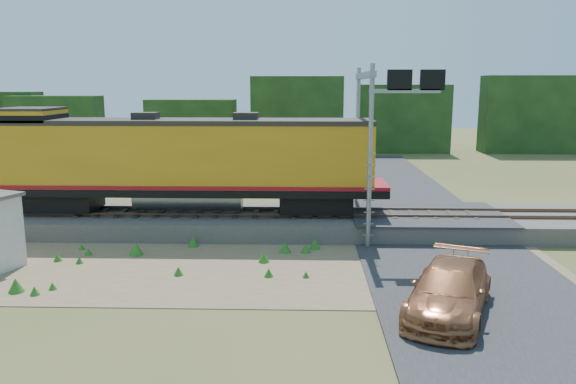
{
  "coord_description": "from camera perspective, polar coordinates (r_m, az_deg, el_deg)",
  "views": [
    {
      "loc": [
        1.32,
        -19.44,
        6.68
      ],
      "look_at": [
        0.66,
        3.0,
        2.4
      ],
      "focal_mm": 35.0,
      "sensor_mm": 36.0,
      "label": 1
    }
  ],
  "objects": [
    {
      "name": "road",
      "position": [
        21.97,
        16.72,
        -7.13
      ],
      "size": [
        7.0,
        66.0,
        0.86
      ],
      "color": "#38383A",
      "rests_on": "ground"
    },
    {
      "name": "ground",
      "position": [
        20.59,
        -2.1,
        -8.14
      ],
      "size": [
        140.0,
        140.0,
        0.0
      ],
      "primitive_type": "plane",
      "color": "#475123",
      "rests_on": "ground"
    },
    {
      "name": "weed_clumps",
      "position": [
        21.2,
        -11.65,
        -7.8
      ],
      "size": [
        15.0,
        6.2,
        0.56
      ],
      "primitive_type": null,
      "color": "#2D6F1F",
      "rests_on": "ground"
    },
    {
      "name": "locomotive",
      "position": [
        26.28,
        -10.78,
        3.19
      ],
      "size": [
        18.28,
        2.79,
        4.72
      ],
      "color": "black",
      "rests_on": "rails"
    },
    {
      "name": "dirt_shoulder",
      "position": [
        21.28,
        -7.44,
        -7.55
      ],
      "size": [
        26.0,
        8.0,
        0.03
      ],
      "primitive_type": "cube",
      "color": "#8C7754",
      "rests_on": "ground"
    },
    {
      "name": "rails",
      "position": [
        26.12,
        -1.25,
        -2.04
      ],
      "size": [
        70.0,
        1.54,
        0.16
      ],
      "color": "brown",
      "rests_on": "ballast"
    },
    {
      "name": "tree_line_north",
      "position": [
        57.56,
        0.37,
        7.2
      ],
      "size": [
        130.0,
        3.0,
        6.5
      ],
      "color": "#193212",
      "rests_on": "ground"
    },
    {
      "name": "ballast",
      "position": [
        26.23,
        -1.25,
        -3.06
      ],
      "size": [
        70.0,
        5.0,
        0.8
      ],
      "primitive_type": "cube",
      "color": "slate",
      "rests_on": "ground"
    },
    {
      "name": "car",
      "position": [
        17.42,
        16.08,
        -9.57
      ],
      "size": [
        3.89,
        5.54,
        1.49
      ],
      "primitive_type": "imported",
      "rotation": [
        0.0,
        0.0,
        -0.39
      ],
      "color": "#AA663F",
      "rests_on": "ground"
    },
    {
      "name": "signal_gantry",
      "position": [
        24.97,
        8.8,
        8.23
      ],
      "size": [
        2.99,
        6.2,
        7.53
      ],
      "color": "gray",
      "rests_on": "ground"
    }
  ]
}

